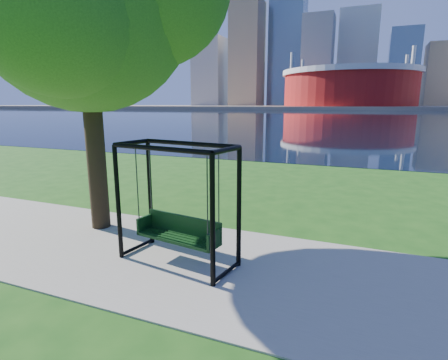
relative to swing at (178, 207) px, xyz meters
The scene contains 7 objects.
ground 1.42m from the swing, 43.85° to the left, with size 900.00×900.00×0.00m, color #1E5114.
path 1.28m from the swing, ahead, with size 120.00×4.00×0.03m, color #9E937F.
river 102.58m from the swing, 89.67° to the left, with size 900.00×180.00×0.02m, color black.
far_bank 306.57m from the swing, 89.89° to the left, with size 900.00×228.00×2.00m, color #937F60.
stadium 236.12m from the swing, 92.29° to the left, with size 83.00×83.00×32.00m.
skyline 321.87m from the swing, 90.66° to the left, with size 392.00×66.00×96.50m.
swing is the anchor object (origin of this frame).
Camera 1 is at (2.68, -6.25, 3.09)m, focal length 28.00 mm.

